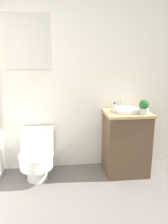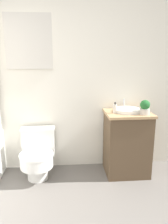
% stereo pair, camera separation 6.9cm
% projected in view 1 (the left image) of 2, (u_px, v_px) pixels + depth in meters
% --- Properties ---
extents(wall_back, '(3.51, 0.07, 2.50)m').
position_uv_depth(wall_back, '(47.00, 74.00, 2.74)').
color(wall_back, silver).
rests_on(wall_back, ground_plane).
extents(toilet, '(0.42, 0.52, 0.60)m').
position_uv_depth(toilet, '(37.00, 155.00, 2.68)').
color(toilet, white).
rests_on(toilet, ground_plane).
extents(vanity, '(0.56, 0.48, 0.81)m').
position_uv_depth(vanity, '(126.00, 142.00, 2.79)').
color(vanity, brown).
rests_on(vanity, ground_plane).
extents(sink, '(0.34, 0.38, 0.13)m').
position_uv_depth(sink, '(127.00, 110.00, 2.71)').
color(sink, white).
rests_on(sink, vanity).
extents(soap_bottle, '(0.04, 0.04, 0.13)m').
position_uv_depth(soap_bottle, '(114.00, 108.00, 2.63)').
color(soap_bottle, silver).
rests_on(soap_bottle, vanity).
extents(potted_plant, '(0.12, 0.12, 0.17)m').
position_uv_depth(potted_plant, '(144.00, 107.00, 2.57)').
color(potted_plant, beige).
rests_on(potted_plant, vanity).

